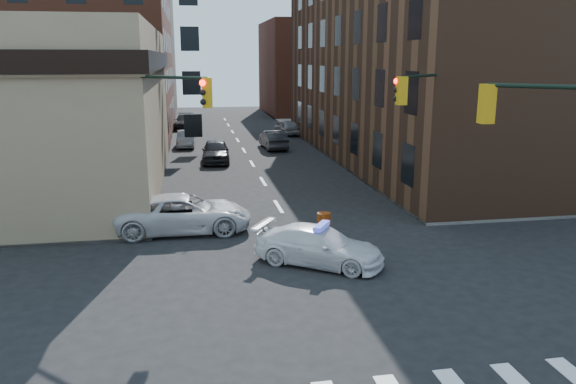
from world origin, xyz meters
name	(u,v)px	position (x,y,z in m)	size (l,w,h in m)	color
ground	(325,282)	(0.00, 0.00, 0.00)	(140.00, 140.00, 0.00)	black
sidewalk_ne	(477,135)	(23.00, 32.75, 0.07)	(34.00, 54.50, 0.15)	gray
apartment_block	(27,5)	(-18.50, 40.00, 12.00)	(25.00, 25.00, 24.00)	brown
commercial_row_ne	(427,63)	(13.00, 22.50, 7.00)	(14.00, 34.00, 14.00)	#4E2F1F
filler_nw	(96,53)	(-16.00, 62.00, 8.00)	(20.00, 18.00, 16.00)	brown
filler_ne	(325,68)	(14.00, 58.00, 6.00)	(16.00, 16.00, 12.00)	brown
signal_pole_nw	(149,137)	(-5.85, 5.34, 4.34)	(3.58, 3.67, 8.00)	black
signal_pole_ne	(430,130)	(5.84, 5.35, 4.34)	(3.67, 3.58, 8.00)	black
tree_ne_near	(340,108)	(7.50, 26.00, 3.49)	(3.00, 3.00, 4.85)	black
tree_ne_far	(318,101)	(7.50, 34.00, 3.49)	(3.00, 3.00, 4.85)	black
police_car	(319,246)	(0.19, 1.74, 0.69)	(1.94, 4.77, 1.38)	white
pickup	(184,213)	(-4.67, 6.60, 0.81)	(2.69, 5.83, 1.62)	silver
parked_car_wnear	(216,151)	(-2.50, 23.09, 0.81)	(1.92, 4.77, 1.62)	black
parked_car_wfar	(186,139)	(-4.62, 30.71, 0.68)	(1.44, 4.14, 1.36)	#9A9EA2
parked_car_wdeep	(185,122)	(-4.75, 43.26, 0.77)	(2.15, 5.29, 1.53)	black
parked_car_enear	(273,140)	(2.50, 28.37, 0.77)	(1.64, 4.69, 1.55)	black
parked_car_efar	(287,127)	(5.12, 36.90, 0.72)	(1.71, 4.25, 1.45)	gray
pedestrian_a	(99,207)	(-8.34, 7.77, 0.97)	(0.60, 0.39, 1.63)	black
pedestrian_b	(90,215)	(-8.43, 6.00, 1.11)	(0.93, 0.72, 1.91)	black
pedestrian_c	(32,205)	(-11.22, 8.15, 1.09)	(1.10, 0.46, 1.88)	black
barrel_road	(324,225)	(1.11, 4.80, 0.52)	(0.59, 0.59, 1.05)	#C86809
barrel_bank	(165,219)	(-5.50, 6.86, 0.52)	(0.58, 0.58, 1.04)	#DA580A
barricade_nw_a	(73,216)	(-9.50, 7.93, 0.57)	(1.11, 0.56, 0.83)	orange
barricade_nw_b	(97,213)	(-8.50, 8.00, 0.64)	(1.31, 0.65, 0.98)	red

